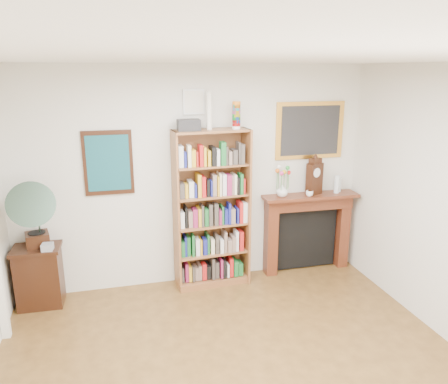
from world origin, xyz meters
name	(u,v)px	position (x,y,z in m)	size (l,w,h in m)	color
room	(259,256)	(0.00, 0.00, 1.40)	(4.51, 5.01, 2.81)	#4E3517
teal_poster	(108,163)	(-1.05, 2.48, 1.65)	(0.58, 0.04, 0.78)	black
small_picture	(194,102)	(0.00, 2.48, 2.35)	(0.26, 0.04, 0.30)	white
gilt_painting	(310,130)	(1.55, 2.48, 1.95)	(0.95, 0.04, 0.75)	gold
bookshelf	(212,201)	(0.17, 2.31, 1.13)	(0.96, 0.39, 2.34)	brown
side_cabinet	(39,276)	(-1.93, 2.28, 0.37)	(0.54, 0.39, 0.74)	black
fireplace	(307,225)	(1.54, 2.40, 0.65)	(1.32, 0.35, 1.11)	#4F1E12
gramophone	(31,211)	(-1.91, 2.20, 1.21)	(0.63, 0.72, 0.83)	black
cd_stack	(47,247)	(-1.78, 2.16, 0.78)	(0.12, 0.12, 0.08)	#B7B7C4
mantel_clock	(314,177)	(1.59, 2.36, 1.35)	(0.24, 0.19, 0.49)	black
flower_vase	(282,191)	(1.14, 2.36, 1.19)	(0.16, 0.16, 0.16)	silver
teacup	(309,193)	(1.50, 2.28, 1.15)	(0.10, 0.10, 0.08)	white
bottle_left	(337,184)	(1.92, 2.34, 1.23)	(0.07, 0.07, 0.24)	silver
bottle_right	(339,184)	(1.99, 2.39, 1.21)	(0.06, 0.06, 0.20)	silver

